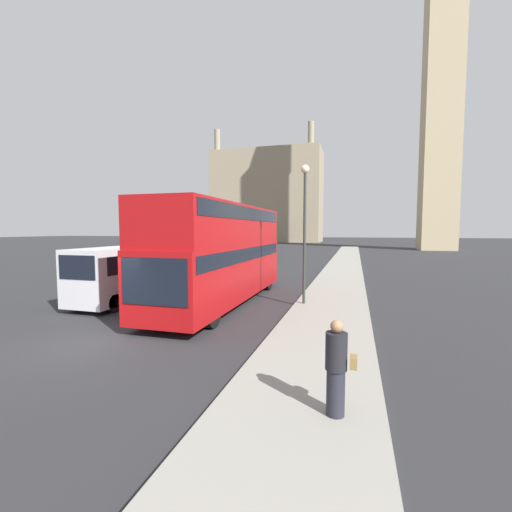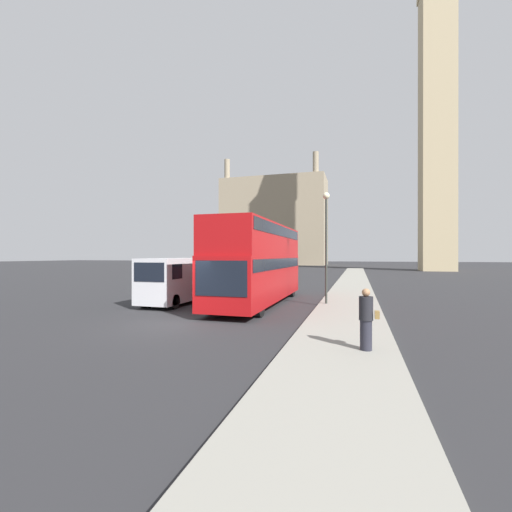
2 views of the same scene
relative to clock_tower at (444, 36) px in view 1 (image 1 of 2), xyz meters
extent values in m
plane|color=#28282B|center=(-20.51, -55.09, -34.33)|extent=(300.00, 300.00, 0.00)
cube|color=gray|center=(-13.97, -55.09, -34.26)|extent=(3.09, 120.00, 0.15)
cube|color=tan|center=(0.00, 0.00, -9.60)|extent=(5.39, 5.39, 49.47)
cube|color=gray|center=(-37.47, 32.56, -21.60)|extent=(30.52, 13.25, 25.48)
cylinder|color=gray|center=(-50.44, 26.93, -6.06)|extent=(1.59, 1.59, 5.60)
cylinder|color=gray|center=(-24.50, 26.93, -6.06)|extent=(1.59, 1.59, 5.60)
cube|color=#A80F11|center=(-18.82, -48.88, -32.83)|extent=(2.56, 11.13, 2.42)
cube|color=#A80F11|center=(-18.82, -48.88, -30.76)|extent=(2.56, 10.91, 1.72)
cube|color=black|center=(-18.82, -48.88, -32.04)|extent=(2.60, 10.68, 0.55)
cube|color=black|center=(-18.82, -48.88, -30.27)|extent=(2.60, 10.46, 0.55)
cube|color=black|center=(-18.82, -54.45, -32.54)|extent=(2.25, 0.03, 1.45)
cylinder|color=black|center=(-19.74, -52.77, -33.80)|extent=(0.72, 1.08, 1.08)
cylinder|color=black|center=(-17.90, -52.77, -33.80)|extent=(0.72, 1.08, 1.08)
cylinder|color=black|center=(-19.74, -44.98, -33.80)|extent=(0.72, 1.08, 1.08)
cylinder|color=black|center=(-17.90, -44.98, -33.80)|extent=(0.72, 1.08, 1.08)
cube|color=silver|center=(-23.32, -49.95, -32.95)|extent=(1.99, 5.54, 2.36)
cube|color=black|center=(-23.32, -52.73, -32.43)|extent=(1.69, 0.02, 0.94)
cube|color=black|center=(-23.32, -51.75, -32.43)|extent=(2.02, 1.00, 0.75)
cylinder|color=black|center=(-24.07, -51.83, -33.95)|extent=(0.50, 0.77, 0.77)
cylinder|color=black|center=(-22.57, -51.83, -33.95)|extent=(0.50, 0.77, 0.77)
cylinder|color=black|center=(-24.07, -48.07, -33.95)|extent=(0.50, 0.77, 0.77)
cylinder|color=black|center=(-22.57, -48.07, -33.95)|extent=(0.50, 0.77, 0.77)
cylinder|color=#23232D|center=(-13.29, -57.52, -33.78)|extent=(0.32, 0.32, 0.81)
cylinder|color=black|center=(-13.29, -57.52, -33.05)|extent=(0.37, 0.37, 0.64)
sphere|color=#9E704C|center=(-13.29, -57.52, -32.62)|extent=(0.22, 0.22, 0.22)
cube|color=olive|center=(-13.01, -57.52, -33.21)|extent=(0.12, 0.24, 0.20)
cylinder|color=#2D332D|center=(-15.12, -48.66, -31.38)|extent=(0.12, 0.12, 5.60)
sphere|color=beige|center=(-15.12, -48.66, -28.41)|extent=(0.36, 0.36, 0.36)
cube|color=black|center=(-22.77, -27.10, -33.77)|extent=(1.72, 4.73, 0.81)
cube|color=black|center=(-22.77, -26.98, -33.06)|extent=(1.55, 2.27, 0.61)
cylinder|color=black|center=(-23.45, -28.61, -34.02)|extent=(0.38, 0.63, 0.63)
cylinder|color=black|center=(-22.10, -28.61, -34.02)|extent=(0.38, 0.63, 0.63)
cylinder|color=black|center=(-23.45, -25.59, -34.02)|extent=(0.38, 0.63, 0.63)
cylinder|color=black|center=(-22.10, -25.59, -34.02)|extent=(0.38, 0.63, 0.63)
camera|label=1|loc=(-13.02, -63.39, -30.98)|focal=24.00mm
camera|label=2|loc=(-13.51, -67.28, -31.61)|focal=24.00mm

